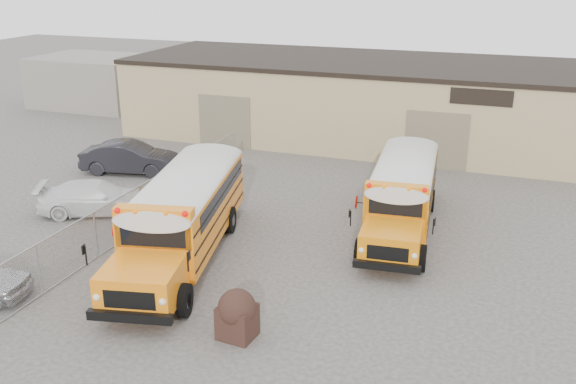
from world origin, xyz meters
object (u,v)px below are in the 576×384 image
(tarp_bundle, at_px, (237,313))
(car_dark, at_px, (130,158))
(school_bus_left, at_px, (223,159))
(car_white, at_px, (96,197))
(school_bus_right, at_px, (414,151))

(tarp_bundle, distance_m, car_dark, 16.54)
(school_bus_left, relative_size, car_dark, 2.20)
(tarp_bundle, relative_size, car_dark, 0.31)
(car_white, bearing_deg, school_bus_right, -79.95)
(tarp_bundle, bearing_deg, school_bus_right, 81.51)
(school_bus_right, height_order, car_white, school_bus_right)
(tarp_bundle, xyz_separation_m, car_dark, (-11.40, 11.98, 0.03))
(school_bus_left, xyz_separation_m, school_bus_right, (7.81, 4.92, -0.17))
(car_white, bearing_deg, school_bus_left, -73.60)
(school_bus_right, bearing_deg, school_bus_left, -147.81)
(school_bus_right, distance_m, car_dark, 14.18)
(car_white, bearing_deg, car_dark, -7.74)
(school_bus_left, height_order, school_bus_right, school_bus_left)
(tarp_bundle, height_order, car_white, tarp_bundle)
(school_bus_right, xyz_separation_m, car_white, (-11.99, -8.74, -0.90))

